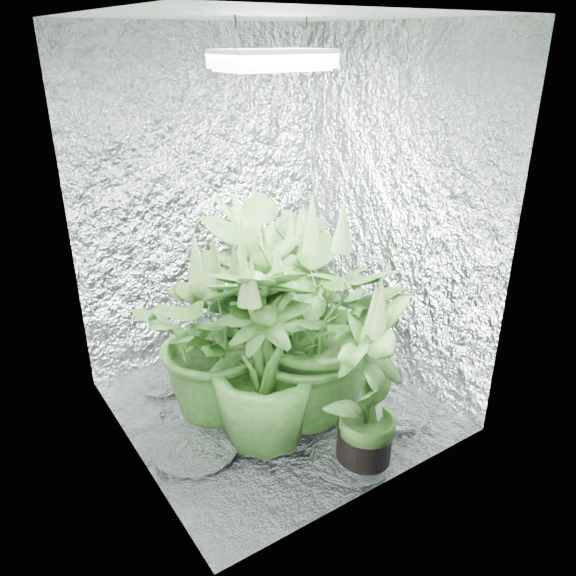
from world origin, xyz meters
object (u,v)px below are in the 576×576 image
(plant_g, at_px, (265,347))
(plant_e, at_px, (313,321))
(plant_c, at_px, (301,282))
(circulation_fan, at_px, (335,337))
(plant_d, at_px, (264,357))
(plant_f, at_px, (368,387))
(plant_b, at_px, (249,290))
(grow_lamp, at_px, (273,60))
(plant_h, at_px, (256,318))
(plant_a, at_px, (220,334))

(plant_g, bearing_deg, plant_e, -39.93)
(plant_c, bearing_deg, circulation_fan, -80.48)
(plant_d, relative_size, plant_f, 1.09)
(plant_c, relative_size, plant_g, 1.03)
(plant_d, xyz_separation_m, circulation_fan, (0.81, 0.45, -0.35))
(plant_b, relative_size, plant_e, 0.92)
(grow_lamp, bearing_deg, plant_c, 44.58)
(circulation_fan, bearing_deg, plant_h, 176.98)
(plant_f, bearing_deg, plant_d, 125.92)
(plant_b, bearing_deg, plant_e, -87.86)
(plant_h, distance_m, circulation_fan, 0.69)
(plant_b, bearing_deg, plant_c, 14.04)
(grow_lamp, distance_m, plant_a, 1.37)
(plant_a, bearing_deg, plant_d, -79.70)
(plant_f, bearing_deg, plant_c, 68.91)
(plant_d, distance_m, plant_h, 0.46)
(plant_f, bearing_deg, plant_a, 115.65)
(plant_e, bearing_deg, plant_h, 106.33)
(plant_b, bearing_deg, circulation_fan, -20.53)
(plant_a, distance_m, plant_d, 0.35)
(plant_b, bearing_deg, plant_d, -114.46)
(plant_a, relative_size, plant_b, 0.94)
(circulation_fan, bearing_deg, plant_g, -165.63)
(grow_lamp, height_order, plant_c, grow_lamp)
(plant_a, height_order, plant_b, plant_b)
(plant_e, distance_m, plant_f, 0.47)
(plant_f, bearing_deg, plant_e, 88.21)
(plant_a, relative_size, plant_c, 1.15)
(plant_f, height_order, plant_g, plant_f)
(plant_d, bearing_deg, plant_f, -54.08)
(plant_g, bearing_deg, plant_a, 141.05)
(plant_b, xyz_separation_m, plant_c, (0.47, 0.12, -0.11))
(grow_lamp, relative_size, plant_f, 0.52)
(plant_e, bearing_deg, plant_b, 92.14)
(plant_e, bearing_deg, plant_c, 58.91)
(grow_lamp, relative_size, plant_g, 0.55)
(plant_f, bearing_deg, plant_h, 96.75)
(plant_f, distance_m, plant_g, 0.64)
(plant_e, height_order, plant_h, plant_e)
(plant_d, bearing_deg, plant_c, 45.15)
(plant_a, height_order, plant_c, plant_a)
(grow_lamp, relative_size, plant_d, 0.47)
(plant_b, relative_size, circulation_fan, 3.30)
(plant_a, bearing_deg, plant_c, 27.09)
(plant_c, xyz_separation_m, plant_f, (-0.46, -1.18, 0.01))
(plant_a, distance_m, plant_f, 0.85)
(plant_a, bearing_deg, plant_g, -38.95)
(plant_e, distance_m, circulation_fan, 0.79)
(plant_b, distance_m, plant_h, 0.26)
(plant_e, xyz_separation_m, plant_f, (-0.01, -0.45, -0.15))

